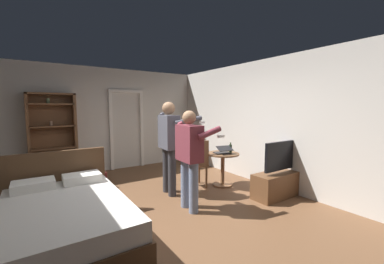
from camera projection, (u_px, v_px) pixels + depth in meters
name	position (u px, v px, depth m)	size (l,w,h in m)	color
ground_plane	(170.00, 214.00, 3.75)	(7.10, 7.10, 0.00)	brown
wall_back	(110.00, 120.00, 6.32)	(5.06, 0.12, 2.67)	beige
wall_right	(273.00, 123.00, 4.98)	(0.12, 6.69, 2.67)	beige
doorway_frame	(127.00, 124.00, 6.50)	(0.93, 0.08, 2.13)	white
bed	(66.00, 221.00, 2.86)	(1.35, 2.02, 1.02)	#4C331E
bookshelf	(53.00, 134.00, 5.42)	(0.98, 0.32, 1.98)	brown
tv_flatscreen	(280.00, 181.00, 4.49)	(1.20, 0.40, 1.04)	brown
side_table	(223.00, 163.00, 5.06)	(0.69, 0.69, 0.70)	brown
laptop	(223.00, 151.00, 4.98)	(0.38, 0.38, 0.17)	black
bottle_on_table	(230.00, 149.00, 5.04)	(0.06, 0.06, 0.22)	#314226
wooden_chair	(197.00, 162.00, 4.92)	(0.48, 0.48, 0.99)	brown
person_blue_shirt	(190.00, 153.00, 3.82)	(0.60, 0.64, 1.62)	slate
person_striped_shirt	(170.00, 140.00, 4.53)	(0.74, 0.66, 1.77)	#333338
suitcase_dark	(75.00, 178.00, 4.92)	(0.46, 0.40, 0.44)	#1E2D38
suitcase_small	(88.00, 182.00, 4.83)	(0.64, 0.37, 0.33)	#4C1919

